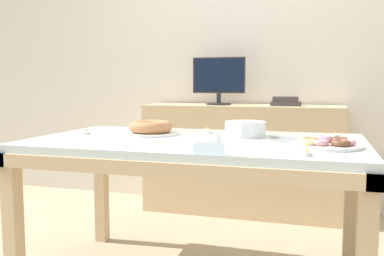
% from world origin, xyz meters
% --- Properties ---
extents(wall_back, '(8.00, 0.10, 2.60)m').
position_xyz_m(wall_back, '(0.00, 1.62, 1.30)').
color(wall_back, silver).
rests_on(wall_back, ground).
extents(dining_table, '(1.65, 0.96, 0.75)m').
position_xyz_m(dining_table, '(0.00, 0.00, 0.67)').
color(dining_table, silver).
rests_on(dining_table, ground).
extents(sideboard, '(1.55, 0.44, 0.86)m').
position_xyz_m(sideboard, '(0.00, 1.32, 0.43)').
color(sideboard, '#D1B284').
rests_on(sideboard, ground).
extents(computer_monitor, '(0.42, 0.20, 0.38)m').
position_xyz_m(computer_monitor, '(-0.20, 1.32, 1.05)').
color(computer_monitor, '#262628').
rests_on(computer_monitor, sideboard).
extents(book_stack, '(0.24, 0.20, 0.07)m').
position_xyz_m(book_stack, '(0.33, 1.32, 0.89)').
color(book_stack, '#3F3838').
rests_on(book_stack, sideboard).
extents(cake_chocolate_round, '(0.32, 0.32, 0.07)m').
position_xyz_m(cake_chocolate_round, '(-0.29, 0.11, 0.79)').
color(cake_chocolate_round, white).
rests_on(cake_chocolate_round, dining_table).
extents(pastry_platter, '(0.31, 0.31, 0.04)m').
position_xyz_m(pastry_platter, '(0.62, -0.10, 0.77)').
color(pastry_platter, white).
rests_on(pastry_platter, dining_table).
extents(plate_stack, '(0.21, 0.21, 0.08)m').
position_xyz_m(plate_stack, '(0.22, 0.16, 0.79)').
color(plate_stack, white).
rests_on(plate_stack, dining_table).
extents(tealight_right_edge, '(0.04, 0.04, 0.04)m').
position_xyz_m(tealight_right_edge, '(-0.00, 0.24, 0.77)').
color(tealight_right_edge, silver).
rests_on(tealight_right_edge, dining_table).
extents(tealight_near_cakes, '(0.04, 0.04, 0.04)m').
position_xyz_m(tealight_near_cakes, '(-0.62, 0.01, 0.77)').
color(tealight_near_cakes, silver).
rests_on(tealight_near_cakes, dining_table).
extents(tealight_near_front, '(0.04, 0.04, 0.04)m').
position_xyz_m(tealight_near_front, '(-0.03, 0.33, 0.77)').
color(tealight_near_front, silver).
rests_on(tealight_near_front, dining_table).
extents(tealight_centre, '(0.04, 0.04, 0.04)m').
position_xyz_m(tealight_centre, '(0.67, 0.27, 0.77)').
color(tealight_centre, silver).
rests_on(tealight_centre, dining_table).
extents(tealight_left_edge, '(0.04, 0.04, 0.04)m').
position_xyz_m(tealight_left_edge, '(0.55, -0.37, 0.77)').
color(tealight_left_edge, silver).
rests_on(tealight_left_edge, dining_table).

